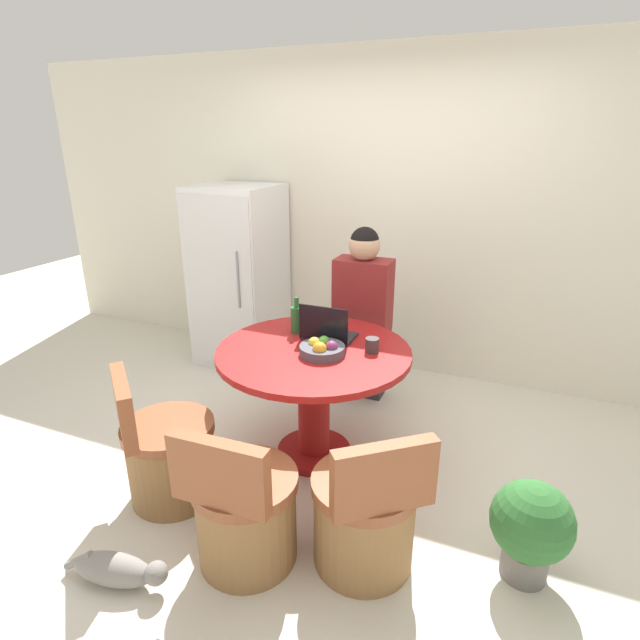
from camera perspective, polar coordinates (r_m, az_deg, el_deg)
ground_plane at (r=3.24m, az=-1.22°, el=-16.52°), size 12.00×12.00×0.00m
wall_back at (r=4.21m, az=7.99°, el=11.43°), size 7.00×0.06×2.60m
refrigerator at (r=4.45m, az=-9.22°, el=4.97°), size 0.68×0.69×1.55m
dining_table at (r=3.07m, az=-0.72°, el=-6.80°), size 1.17×1.17×0.75m
chair_near_left_corner at (r=3.00m, az=-17.00°, el=-14.56°), size 0.58×0.58×0.78m
chair_near_right_corner at (r=2.51m, az=5.21°, el=-21.45°), size 0.58×0.58×0.78m
chair_near_camera at (r=2.55m, az=-8.58°, el=-20.98°), size 0.50×0.50×0.78m
person_seated at (r=3.66m, az=5.08°, el=1.34°), size 0.40×0.37×1.35m
laptop at (r=3.10m, az=0.84°, el=-1.34°), size 0.32×0.22×0.24m
fruit_bowl at (r=2.89m, az=0.26°, el=-3.31°), size 0.26×0.26×0.10m
coffee_cup at (r=2.94m, az=5.97°, el=-2.87°), size 0.08×0.08×0.09m
bottle at (r=3.20m, az=-2.68°, el=0.15°), size 0.08×0.08×0.24m
cat at (r=2.71m, az=-22.11°, el=-24.91°), size 0.53×0.21×0.16m
potted_plant at (r=2.62m, az=22.96°, el=-20.87°), size 0.37×0.37×0.50m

